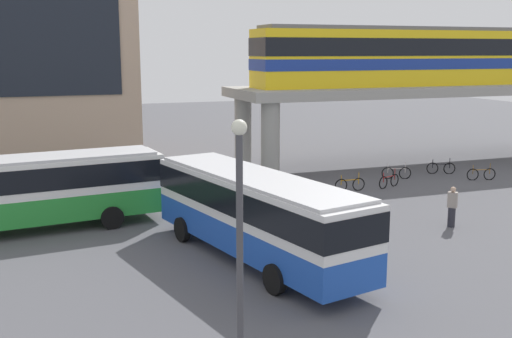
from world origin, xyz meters
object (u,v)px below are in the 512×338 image
object	(u,v)px
train	(414,56)
pedestrian_walking_across	(452,208)
bicycle_orange	(350,185)
bicycle_silver	(396,173)
bicycle_red	(389,181)
bicycle_brown	(481,174)
bicycle_black	(441,168)
bus_main	(255,208)
bus_secondary	(31,186)

from	to	relation	value
train	pedestrian_walking_across	world-z (taller)	train
bicycle_orange	bicycle_silver	distance (m)	4.68
bicycle_red	bicycle_silver	distance (m)	2.56
bicycle_red	bicycle_silver	world-z (taller)	same
bicycle_brown	bicycle_black	size ratio (longest dim) A/B	1.05
bus_main	pedestrian_walking_across	distance (m)	9.76
bicycle_silver	bicycle_black	size ratio (longest dim) A/B	1.02
train	pedestrian_walking_across	bearing A→B (deg)	-117.23
bicycle_red	bicycle_black	world-z (taller)	same
bicycle_black	train	bearing A→B (deg)	86.40
bicycle_orange	pedestrian_walking_across	world-z (taller)	pedestrian_walking_across
bicycle_orange	bus_secondary	bearing A→B (deg)	-172.82
bicycle_red	bicycle_orange	distance (m)	2.53
train	bicycle_red	bearing A→B (deg)	-131.70
bus_main	bicycle_orange	world-z (taller)	bus_main
bus_main	bicycle_black	size ratio (longest dim) A/B	6.82
bicycle_silver	bus_main	bearing A→B (deg)	-140.25
bicycle_orange	pedestrian_walking_across	bearing A→B (deg)	-84.10
bicycle_orange	bicycle_silver	world-z (taller)	same
bicycle_red	bicycle_orange	bearing A→B (deg)	-178.59
bus_main	bicycle_orange	bearing A→B (deg)	45.25
train	bicycle_orange	bearing A→B (deg)	-142.29
bus_secondary	bicycle_black	world-z (taller)	bus_secondary
bicycle_silver	bicycle_black	world-z (taller)	same
bicycle_silver	bicycle_orange	bearing A→B (deg)	-155.10
bicycle_orange	pedestrian_walking_across	size ratio (longest dim) A/B	0.99
bus_secondary	bicycle_silver	distance (m)	21.17
bicycle_silver	bicycle_brown	bearing A→B (deg)	-24.50
bicycle_red	bicycle_black	xyz separation A→B (m)	(5.19, 2.26, 0.00)
bus_secondary	bicycle_black	distance (m)	24.64
bicycle_red	bicycle_orange	xyz separation A→B (m)	(-2.53, -0.06, 0.00)
train	pedestrian_walking_across	distance (m)	16.91
bus_main	bicycle_brown	xyz separation A→B (m)	(17.62, 8.79, -1.63)
bicycle_brown	bicycle_orange	size ratio (longest dim) A/B	0.98
bicycle_brown	bicycle_black	xyz separation A→B (m)	(-1.08, 2.42, 0.00)
bicycle_black	bicycle_red	bearing A→B (deg)	-156.48
bicycle_orange	bicycle_black	distance (m)	8.06
bus_main	bicycle_silver	world-z (taller)	bus_main
bicycle_red	pedestrian_walking_across	size ratio (longest dim) A/B	0.94
bicycle_silver	bicycle_red	bearing A→B (deg)	-131.89
train	bicycle_silver	distance (m)	8.90
bicycle_red	bicycle_silver	xyz separation A→B (m)	(1.71, 1.91, 0.00)
bicycle_red	bicycle_black	distance (m)	5.66
bicycle_red	bicycle_silver	size ratio (longest dim) A/B	0.99
bicycle_brown	bus_secondary	bearing A→B (deg)	-175.54
train	bus_main	xyz separation A→B (m)	(-16.78, -15.05, -5.29)
bus_secondary	bicycle_brown	size ratio (longest dim) A/B	6.45
bus_main	bicycle_silver	bearing A→B (deg)	39.75
train	bicycle_orange	world-z (taller)	train
bicycle_silver	bus_secondary	bearing A→B (deg)	-168.95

